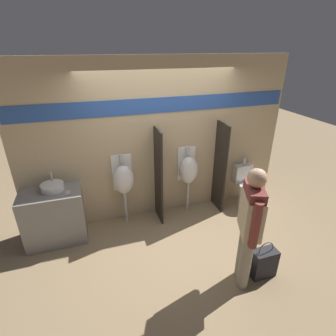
# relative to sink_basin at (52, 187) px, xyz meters

# --- Properties ---
(ground_plane) EXTENTS (16.00, 16.00, 0.00)m
(ground_plane) POSITION_rel_sink_basin_xyz_m (1.75, -0.35, -0.91)
(ground_plane) COLOR #997F5B
(display_wall) EXTENTS (4.58, 0.07, 2.70)m
(display_wall) POSITION_rel_sink_basin_xyz_m (1.75, 0.25, 0.45)
(display_wall) COLOR tan
(display_wall) RESTS_ON ground_plane
(sink_counter) EXTENTS (0.88, 0.54, 0.86)m
(sink_counter) POSITION_rel_sink_basin_xyz_m (-0.05, -0.06, -0.48)
(sink_counter) COLOR gray
(sink_counter) RESTS_ON ground_plane
(sink_basin) EXTENTS (0.33, 0.33, 0.24)m
(sink_basin) POSITION_rel_sink_basin_xyz_m (0.00, 0.00, 0.00)
(sink_basin) COLOR white
(sink_basin) RESTS_ON sink_counter
(cell_phone) EXTENTS (0.07, 0.14, 0.01)m
(cell_phone) POSITION_rel_sink_basin_xyz_m (0.22, -0.16, -0.05)
(cell_phone) COLOR #B7B7BC
(cell_phone) RESTS_ON sink_counter
(divider_near_counter) EXTENTS (0.03, 0.43, 1.64)m
(divider_near_counter) POSITION_rel_sink_basin_xyz_m (1.64, 0.00, -0.09)
(divider_near_counter) COLOR #28231E
(divider_near_counter) RESTS_ON ground_plane
(divider_mid) EXTENTS (0.03, 0.43, 1.64)m
(divider_mid) POSITION_rel_sink_basin_xyz_m (2.79, 0.00, -0.09)
(divider_mid) COLOR #28231E
(divider_mid) RESTS_ON ground_plane
(urinal_near_counter) EXTENTS (0.35, 0.28, 1.24)m
(urinal_near_counter) POSITION_rel_sink_basin_xyz_m (1.07, 0.09, -0.09)
(urinal_near_counter) COLOR silver
(urinal_near_counter) RESTS_ON ground_plane
(urinal_far) EXTENTS (0.35, 0.28, 1.24)m
(urinal_far) POSITION_rel_sink_basin_xyz_m (2.22, 0.09, -0.09)
(urinal_far) COLOR silver
(urinal_far) RESTS_ON ground_plane
(toilet) EXTENTS (0.36, 0.52, 0.89)m
(toilet) POSITION_rel_sink_basin_xyz_m (3.36, -0.06, -0.59)
(toilet) COLOR white
(toilet) RESTS_ON ground_plane
(person_in_vest) EXTENTS (0.36, 0.53, 1.63)m
(person_in_vest) POSITION_rel_sink_basin_xyz_m (2.28, -1.67, 0.03)
(person_in_vest) COLOR gray
(person_in_vest) RESTS_ON ground_plane
(shopping_bag) EXTENTS (0.34, 0.19, 0.55)m
(shopping_bag) POSITION_rel_sink_basin_xyz_m (2.60, -1.67, -0.71)
(shopping_bag) COLOR #232328
(shopping_bag) RESTS_ON ground_plane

